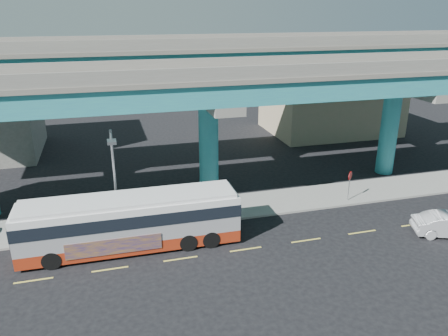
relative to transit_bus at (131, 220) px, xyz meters
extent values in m
plane|color=black|center=(6.55, -1.81, -1.83)|extent=(120.00, 120.00, 0.00)
cube|color=gray|center=(6.55, 3.69, -1.75)|extent=(70.00, 4.00, 0.15)
cube|color=#D8C64C|center=(-5.45, -2.11, -1.82)|extent=(2.00, 0.12, 0.01)
cube|color=#D8C64C|center=(-1.45, -2.11, -1.82)|extent=(2.00, 0.12, 0.01)
cube|color=#D8C64C|center=(2.55, -2.11, -1.82)|extent=(2.00, 0.12, 0.01)
cube|color=#D8C64C|center=(6.55, -2.11, -1.82)|extent=(2.00, 0.12, 0.01)
cube|color=#D8C64C|center=(10.55, -2.11, -1.82)|extent=(2.00, 0.12, 0.01)
cube|color=#D8C64C|center=(14.55, -2.11, -1.82)|extent=(2.00, 0.12, 0.01)
cube|color=#D8C64C|center=(18.55, -2.11, -1.82)|extent=(2.00, 0.12, 0.01)
cylinder|color=teal|center=(6.55, 7.19, 1.87)|extent=(1.50, 1.50, 7.40)
cube|color=gray|center=(6.55, 7.19, 5.87)|extent=(2.00, 12.00, 0.60)
cube|color=gray|center=(6.55, 10.69, 6.77)|extent=(1.80, 5.00, 1.20)
cylinder|color=teal|center=(22.55, 7.19, 1.87)|extent=(1.50, 1.50, 7.40)
cube|color=gray|center=(22.55, 7.19, 5.87)|extent=(2.00, 12.00, 0.60)
cube|color=gray|center=(22.55, 10.69, 6.77)|extent=(1.80, 5.00, 1.20)
cube|color=teal|center=(6.55, 3.69, 6.87)|extent=(52.00, 5.00, 1.40)
cube|color=gray|center=(6.55, 3.69, 7.72)|extent=(52.00, 5.40, 0.30)
cube|color=gray|center=(6.55, 1.19, 8.27)|extent=(52.00, 0.25, 0.80)
cube|color=gray|center=(6.55, 6.19, 8.27)|extent=(52.00, 0.25, 0.80)
cube|color=teal|center=(6.55, 10.69, 8.07)|extent=(52.00, 5.00, 1.40)
cube|color=gray|center=(6.55, 10.69, 8.92)|extent=(52.00, 5.40, 0.30)
cube|color=gray|center=(6.55, 8.19, 9.47)|extent=(52.00, 0.25, 0.80)
cube|color=gray|center=(6.55, 13.19, 9.47)|extent=(52.00, 0.25, 0.80)
cube|color=tan|center=(24.55, 21.19, 1.67)|extent=(14.00, 10.00, 7.00)
cube|color=black|center=(24.55, 16.09, 3.77)|extent=(12.00, 0.25, 1.20)
cube|color=maroon|center=(-0.02, 0.00, -1.24)|extent=(12.94, 2.90, 0.75)
cube|color=#A9A9AE|center=(-0.02, 0.00, -0.05)|extent=(12.94, 2.90, 1.61)
cube|color=black|center=(-0.02, 0.00, 0.48)|extent=(13.00, 2.95, 0.75)
cube|color=silver|center=(-0.02, 0.00, 1.08)|extent=(12.94, 2.90, 0.43)
cube|color=silver|center=(-0.02, 0.00, 1.40)|extent=(12.54, 2.64, 0.22)
cube|color=black|center=(6.46, -0.07, 0.32)|extent=(0.09, 2.49, 1.29)
cube|color=black|center=(-6.49, 0.08, 0.32)|extent=(0.09, 2.49, 1.29)
cube|color=navy|center=(-1.11, -1.38, -0.84)|extent=(5.38, 0.11, 0.97)
cylinder|color=black|center=(-4.55, -1.18, -1.29)|extent=(1.08, 0.34, 1.08)
cylinder|color=black|center=(-4.52, 1.29, -1.29)|extent=(1.08, 0.34, 1.08)
cylinder|color=black|center=(3.20, -1.27, -1.29)|extent=(1.08, 0.34, 1.08)
cylinder|color=black|center=(3.22, 1.20, -1.29)|extent=(1.08, 0.34, 1.08)
cylinder|color=black|center=(4.59, -1.29, -1.29)|extent=(1.08, 0.34, 1.08)
cylinder|color=black|center=(4.62, 1.18, -1.29)|extent=(1.08, 0.34, 1.08)
cylinder|color=gray|center=(-0.69, 2.19, 1.70)|extent=(0.16, 0.16, 6.75)
cylinder|color=gray|center=(-0.69, 1.28, 4.89)|extent=(0.12, 1.82, 0.12)
cube|color=gray|center=(-0.69, 0.37, 4.84)|extent=(0.50, 0.70, 0.18)
cylinder|color=gray|center=(16.12, 2.39, -0.67)|extent=(0.06, 0.06, 2.02)
cylinder|color=#B20A0A|center=(16.12, 2.36, 0.30)|extent=(0.56, 0.47, 0.70)
camera|label=1|loc=(-0.93, -24.02, 11.94)|focal=35.00mm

